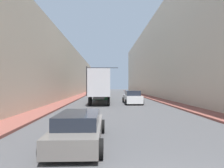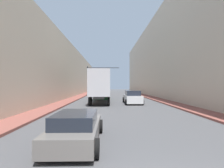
# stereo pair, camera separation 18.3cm
# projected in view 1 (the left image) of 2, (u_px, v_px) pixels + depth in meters

# --- Properties ---
(sidewalk_right) EXTENTS (2.05, 80.00, 0.15)m
(sidewalk_right) POSITION_uv_depth(u_px,v_px,m) (149.00, 97.00, 32.98)
(sidewalk_right) COLOR brown
(sidewalk_right) RESTS_ON ground
(sidewalk_left) EXTENTS (2.05, 80.00, 0.15)m
(sidewalk_left) POSITION_uv_depth(u_px,v_px,m) (77.00, 97.00, 32.56)
(sidewalk_left) COLOR brown
(sidewalk_left) RESTS_ON ground
(building_right) EXTENTS (6.00, 80.00, 15.94)m
(building_right) POSITION_uv_depth(u_px,v_px,m) (170.00, 56.00, 33.16)
(building_right) COLOR beige
(building_right) RESTS_ON ground
(building_left) EXTENTS (6.00, 80.00, 10.10)m
(building_left) POSITION_uv_depth(u_px,v_px,m) (55.00, 71.00, 32.47)
(building_left) COLOR beige
(building_left) RESTS_ON ground
(semi_truck) EXTENTS (2.46, 11.97, 4.16)m
(semi_truck) POSITION_uv_depth(u_px,v_px,m) (101.00, 86.00, 24.39)
(semi_truck) COLOR silver
(semi_truck) RESTS_ON ground
(sedan_car) EXTENTS (2.00, 4.33, 1.26)m
(sedan_car) POSITION_uv_depth(u_px,v_px,m) (79.00, 128.00, 7.04)
(sedan_car) COLOR slate
(sedan_car) RESTS_ON ground
(suv_car) EXTENTS (2.17, 4.72, 1.67)m
(suv_car) POSITION_uv_depth(u_px,v_px,m) (132.00, 97.00, 22.19)
(suv_car) COLOR silver
(suv_car) RESTS_ON ground
(traffic_signal_gantry) EXTENTS (7.12, 0.35, 6.53)m
(traffic_signal_gantry) POSITION_uv_depth(u_px,v_px,m) (94.00, 75.00, 38.79)
(traffic_signal_gantry) COLOR black
(traffic_signal_gantry) RESTS_ON ground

